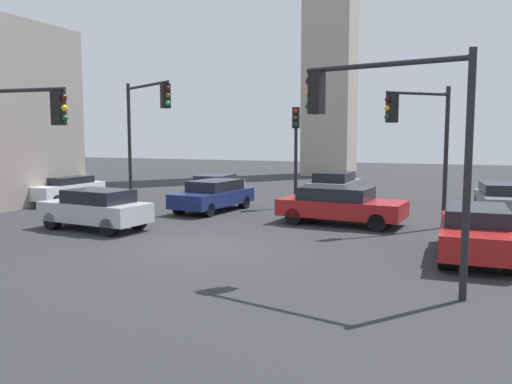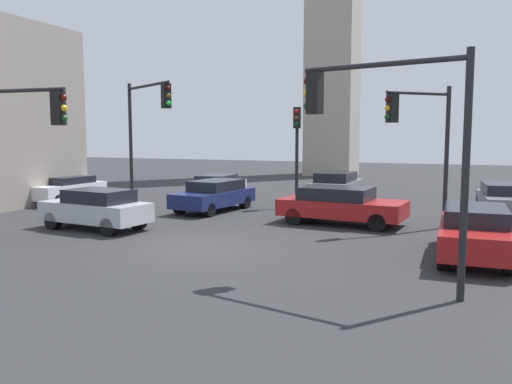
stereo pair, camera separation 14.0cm
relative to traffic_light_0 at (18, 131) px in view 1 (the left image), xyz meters
The scene contains 14 objects.
ground_plane 6.61m from the traffic_light_0, 20.40° to the left, with size 107.10×107.10×0.00m, color #2D2D30.
traffic_light_0 is the anchor object (origin of this frame).
traffic_light_1 11.00m from the traffic_light_0, ahead, with size 3.83×1.07×5.23m.
traffic_light_2 13.49m from the traffic_light_0, 35.07° to the left, with size 2.09×2.06×5.26m.
traffic_light_3 12.94m from the traffic_light_0, 67.27° to the left, with size 0.35×0.48×4.81m.
traffic_light_4 7.64m from the traffic_light_0, 94.29° to the left, with size 3.62×2.32×5.88m.
car_0 4.40m from the traffic_light_0, 89.17° to the left, with size 4.29×2.21×1.50m.
car_1 11.72m from the traffic_light_0, 44.45° to the left, with size 4.95×2.53×1.47m.
car_2 14.50m from the traffic_light_0, 91.61° to the left, with size 2.28×4.55×1.29m.
car_3 20.01m from the traffic_light_0, 44.32° to the left, with size 2.35×4.88×1.32m.
car_4 13.83m from the traffic_light_0, 16.39° to the left, with size 2.01×4.74×1.45m.
car_5 17.37m from the traffic_light_0, 69.76° to the left, with size 2.09×4.63×1.48m.
car_6 11.55m from the traffic_light_0, 125.99° to the left, with size 1.88×4.30×1.36m.
car_7 9.94m from the traffic_light_0, 78.58° to the left, with size 2.37×4.68×1.42m.
Camera 1 is at (7.57, -14.01, 3.46)m, focal length 36.76 mm.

